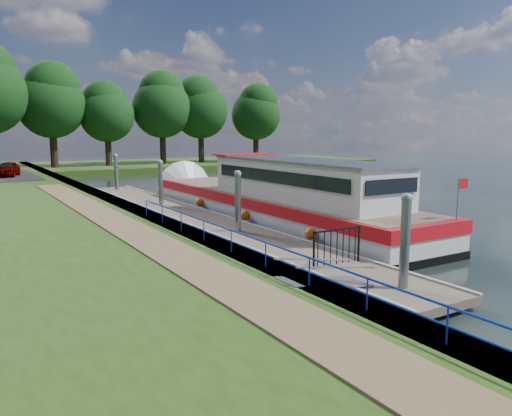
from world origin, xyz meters
TOP-DOWN VIEW (x-y plane):
  - ground at (0.00, 0.00)m, footprint 160.00×160.00m
  - bank_edge at (-2.55, 15.00)m, footprint 1.10×90.00m
  - far_bank at (12.00, 52.00)m, footprint 60.00×18.00m
  - footpath at (-4.40, 8.00)m, footprint 1.60×40.00m
  - blue_fence at (-2.75, 3.00)m, footprint 0.04×18.04m
  - pontoon at (0.00, 13.00)m, footprint 2.50×30.00m
  - mooring_piles at (0.00, 13.00)m, footprint 0.30×27.30m
  - gangway at (-1.85, 0.50)m, footprint 2.58×1.00m
  - gate_panel at (-0.00, 2.20)m, footprint 1.85×0.05m
  - barge at (3.60, 11.89)m, footprint 4.36×21.15m
  - horizon_trees at (-1.61, 48.68)m, footprint 54.38×10.03m
  - car_a at (-6.16, 36.81)m, footprint 2.46×3.89m

SIDE VIEW (x-z plane):
  - ground at x=0.00m, z-range 0.00..0.00m
  - pontoon at x=0.00m, z-range -0.10..0.46m
  - far_bank at x=12.00m, z-range 0.00..0.60m
  - bank_edge at x=-2.55m, z-range 0.00..0.78m
  - gangway at x=-1.85m, z-range 0.16..1.09m
  - footpath at x=-4.40m, z-range 0.78..0.83m
  - barge at x=3.60m, z-range -1.30..3.48m
  - gate_panel at x=0.00m, z-range 0.57..1.72m
  - mooring_piles at x=0.00m, z-range -0.50..3.05m
  - blue_fence at x=-2.75m, z-range 0.95..1.67m
  - car_a at x=-6.16m, z-range 0.83..2.07m
  - horizon_trees at x=-1.61m, z-range 1.51..14.38m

